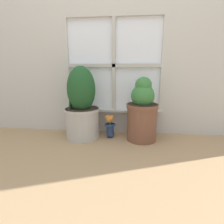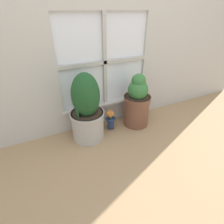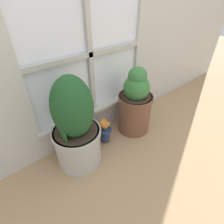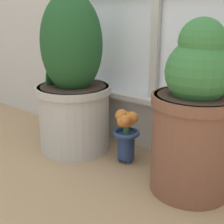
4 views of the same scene
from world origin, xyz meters
name	(u,v)px [view 3 (image 3 of 4)]	position (x,y,z in m)	size (l,w,h in m)	color
ground_plane	(140,169)	(0.00, 0.00, 0.00)	(10.00, 10.00, 0.00)	tan
potted_plant_left	(76,129)	(-0.30, 0.37, 0.33)	(0.35, 0.35, 0.73)	#B7B2A8
potted_plant_right	(135,104)	(0.30, 0.37, 0.29)	(0.31, 0.31, 0.62)	brown
flower_vase	(105,129)	(-0.02, 0.41, 0.14)	(0.12, 0.12, 0.24)	navy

